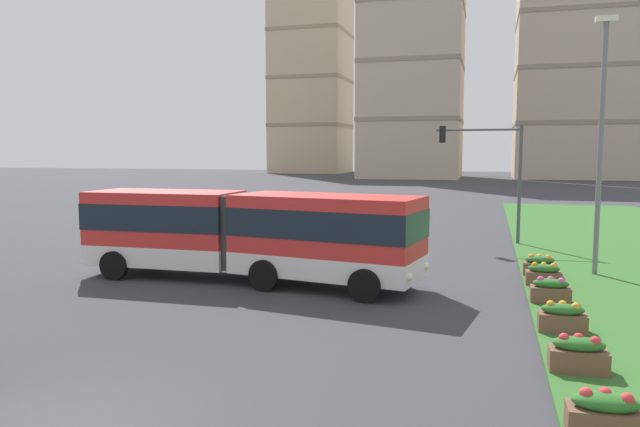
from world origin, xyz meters
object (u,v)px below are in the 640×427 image
streetlight_median (601,136)px  apartment_tower_west (311,58)px  flower_planter_4 (544,274)px  apartment_tower_westcentre (413,39)px  flower_planter_5 (540,265)px  articulated_bus (248,233)px  flower_planter_2 (562,317)px  car_navy_sedan (221,228)px  flower_planter_1 (578,354)px  traffic_light_far_right (491,162)px  apartment_tower_centre (579,20)px  flower_planter_3 (551,290)px  flower_planter_0 (605,414)px

streetlight_median → apartment_tower_west: apartment_tower_west is taller
flower_planter_4 → apartment_tower_westcentre: apartment_tower_westcentre is taller
flower_planter_5 → streetlight_median: 4.95m
articulated_bus → flower_planter_5: bearing=19.4°
flower_planter_2 → car_navy_sedan: bearing=141.8°
flower_planter_1 → apartment_tower_west: bearing=109.1°
traffic_light_far_right → apartment_tower_centre: (13.38, 78.79, 21.90)m
articulated_bus → flower_planter_3: 9.68m
car_navy_sedan → apartment_tower_westcentre: bearing=90.4°
flower_planter_0 → flower_planter_4: bearing=90.0°
streetlight_median → articulated_bus: bearing=-160.3°
flower_planter_5 → apartment_tower_westcentre: 85.66m
flower_planter_5 → apartment_tower_centre: size_ratio=0.02×
flower_planter_4 → flower_planter_5: size_ratio=1.00×
flower_planter_2 → flower_planter_5: same height
car_navy_sedan → streetlight_median: size_ratio=0.51×
traffic_light_far_right → flower_planter_5: bearing=-76.9°
flower_planter_0 → apartment_tower_west: size_ratio=0.02×
car_navy_sedan → streetlight_median: 16.91m
flower_planter_2 → flower_planter_3: bearing=90.0°
flower_planter_0 → apartment_tower_centre: 102.66m
car_navy_sedan → traffic_light_far_right: bearing=15.0°
traffic_light_far_right → apartment_tower_westcentre: apartment_tower_westcentre is taller
flower_planter_4 → apartment_tower_west: size_ratio=0.02×
articulated_bus → car_navy_sedan: bearing=120.9°
car_navy_sedan → streetlight_median: (16.01, -3.46, 4.18)m
apartment_tower_centre → car_navy_sedan: bearing=-107.4°
car_navy_sedan → flower_planter_4: car_navy_sedan is taller
flower_planter_0 → flower_planter_2: same height
flower_planter_3 → apartment_tower_centre: (11.63, 90.25, 25.37)m
car_navy_sedan → apartment_tower_westcentre: apartment_tower_westcentre is taller
flower_planter_3 → flower_planter_4: size_ratio=1.00×
articulated_bus → apartment_tower_west: bearing=105.4°
articulated_bus → streetlight_median: size_ratio=1.33×
flower_planter_5 → apartment_tower_centre: 90.69m
flower_planter_2 → apartment_tower_west: bearing=109.6°
apartment_tower_west → flower_planter_0: bearing=-71.3°
apartment_tower_westcentre → apartment_tower_west: bearing=141.1°
flower_planter_1 → streetlight_median: size_ratio=0.12×
flower_planter_2 → apartment_tower_centre: size_ratio=0.02×
apartment_tower_west → apartment_tower_centre: (49.71, -13.93, 2.11)m
apartment_tower_centre → flower_planter_3: bearing=-97.3°
articulated_bus → streetlight_median: (11.49, 4.10, 3.28)m
flower_planter_4 → flower_planter_2: bearing=-90.0°
flower_planter_3 → flower_planter_4: (0.00, 2.32, 0.00)m
flower_planter_2 → articulated_bus: bearing=159.7°
flower_planter_5 → apartment_tower_west: (-38.07, 100.21, 23.26)m
flower_planter_1 → streetlight_median: streetlight_median is taller
streetlight_median → flower_planter_5: bearing=-159.1°
flower_planter_4 → flower_planter_5: same height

